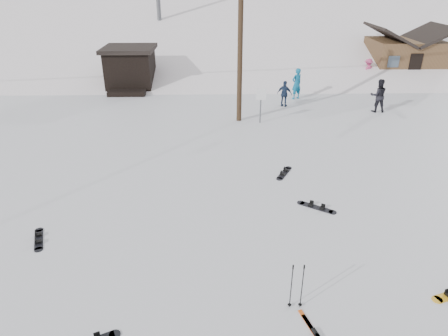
{
  "coord_description": "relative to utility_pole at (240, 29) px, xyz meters",
  "views": [
    {
      "loc": [
        0.76,
        -6.44,
        7.14
      ],
      "look_at": [
        1.01,
        5.28,
        1.4
      ],
      "focal_mm": 32.0,
      "sensor_mm": 36.0,
      "label": 1
    }
  ],
  "objects": [
    {
      "name": "board_scatter_d",
      "position": [
        2.13,
        -8.98,
        -4.66
      ],
      "size": [
        1.19,
        0.89,
        0.1
      ],
      "rotation": [
        0.0,
        0.0,
        -0.59
      ],
      "color": "black",
      "rests_on": "ground"
    },
    {
      "name": "cabin",
      "position": [
        13.0,
        10.0,
        -3.2
      ],
      "size": [
        5.39,
        4.4,
        3.77
      ],
      "color": "brown",
      "rests_on": "ground"
    },
    {
      "name": "lift_hut",
      "position": [
        -7.0,
        6.94,
        -3.32
      ],
      "size": [
        3.4,
        4.1,
        2.75
      ],
      "color": "black",
      "rests_on": "ground"
    },
    {
      "name": "skier_teal",
      "position": [
        3.81,
        4.04,
        -3.73
      ],
      "size": [
        0.83,
        0.74,
        1.91
      ],
      "primitive_type": "imported",
      "rotation": [
        0.0,
        0.0,
        3.65
      ],
      "color": "#0E648F",
      "rests_on": "ground"
    },
    {
      "name": "skier_navy",
      "position": [
        2.81,
        2.42,
        -3.92
      ],
      "size": [
        0.96,
        0.72,
        1.52
      ],
      "primitive_type": "imported",
      "rotation": [
        0.0,
        0.0,
        2.69
      ],
      "color": "#1D2C48",
      "rests_on": "ground"
    },
    {
      "name": "utility_pole",
      "position": [
        0.0,
        0.0,
        0.0
      ],
      "size": [
        2.0,
        0.26,
        9.0
      ],
      "color": "#3A2819",
      "rests_on": "ground"
    },
    {
      "name": "trail_sign",
      "position": [
        1.1,
        -0.42,
        -3.41
      ],
      "size": [
        0.5,
        0.09,
        1.85
      ],
      "color": "#595B60",
      "rests_on": "ground"
    },
    {
      "name": "treeline_crest",
      "position": [
        -2.0,
        72.0,
        -4.68
      ],
      "size": [
        50.0,
        6.0,
        10.0
      ],
      "primitive_type": null,
      "color": "black",
      "rests_on": "ski_slope"
    },
    {
      "name": "skier_pink",
      "position": [
        9.75,
        8.26,
        -3.85
      ],
      "size": [
        1.23,
        1.06,
        1.65
      ],
      "primitive_type": "imported",
      "rotation": [
        0.0,
        0.0,
        3.66
      ],
      "color": "#C9477C",
      "rests_on": "ground"
    },
    {
      "name": "ski_poles",
      "position": [
        0.59,
        -13.4,
        -4.04
      ],
      "size": [
        0.34,
        0.09,
        1.25
      ],
      "color": "black",
      "rests_on": "ground"
    },
    {
      "name": "ground",
      "position": [
        -2.0,
        -14.0,
        -4.68
      ],
      "size": [
        200.0,
        200.0,
        0.0
      ],
      "primitive_type": "plane",
      "color": "silver",
      "rests_on": "ground"
    },
    {
      "name": "board_scatter_b",
      "position": [
        -6.55,
        -10.6,
        -4.66
      ],
      "size": [
        0.61,
        1.22,
        0.09
      ],
      "rotation": [
        0.0,
        0.0,
        1.93
      ],
      "color": "black",
      "rests_on": "ground"
    },
    {
      "name": "skier_dark",
      "position": [
        7.93,
        1.34,
        -3.75
      ],
      "size": [
        0.96,
        0.77,
        1.87
      ],
      "primitive_type": "imported",
      "rotation": [
        0.0,
        0.0,
        3.07
      ],
      "color": "black",
      "rests_on": "ground"
    },
    {
      "name": "ski_slope",
      "position": [
        -2.0,
        41.0,
        -16.68
      ],
      "size": [
        60.0,
        85.24,
        65.97
      ],
      "primitive_type": "cube",
      "rotation": [
        0.31,
        0.0,
        0.0
      ],
      "color": "white",
      "rests_on": "ground"
    },
    {
      "name": "board_scatter_f",
      "position": [
        1.44,
        -6.4,
        -4.66
      ],
      "size": [
        0.77,
        1.22,
        0.09
      ],
      "rotation": [
        0.0,
        0.0,
        1.08
      ],
      "color": "black",
      "rests_on": "ground"
    }
  ]
}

